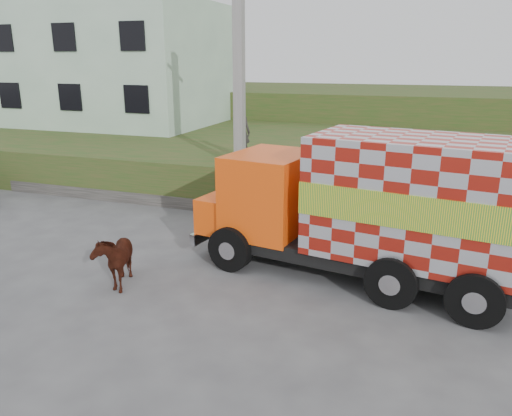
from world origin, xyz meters
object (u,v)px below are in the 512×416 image
at_px(cow, 115,257).
at_px(cargo_truck, 372,207).
at_px(utility_pole, 239,83).
at_px(pedestrian, 241,132).

bearing_deg(cow, cargo_truck, -0.21).
distance_m(utility_pole, pedestrian, 2.05).
xyz_separation_m(utility_pole, cargo_truck, (4.67, -4.03, -2.39)).
bearing_deg(cow, pedestrian, 65.91).
height_order(cow, pedestrian, pedestrian).
bearing_deg(cargo_truck, pedestrian, 143.76).
bearing_deg(utility_pole, cargo_truck, -40.80).
xyz_separation_m(cargo_truck, cow, (-5.21, -2.17, -1.07)).
bearing_deg(utility_pole, pedestrian, 108.47).
height_order(cargo_truck, pedestrian, pedestrian).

